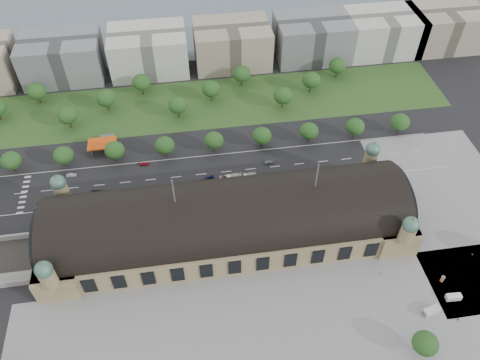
{
  "coord_description": "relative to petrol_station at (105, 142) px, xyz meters",
  "views": [
    {
      "loc": [
        -12.66,
        -118.96,
        160.53
      ],
      "look_at": [
        7.83,
        18.44,
        14.0
      ],
      "focal_mm": 35.0,
      "sensor_mm": 36.0,
      "label": 1
    }
  ],
  "objects": [
    {
      "name": "tree_belt_10",
      "position": [
        113.91,
        29.72,
        5.1
      ],
      "size": [
        10.4,
        10.4,
        12.48
      ],
      "color": "#2D2116",
      "rests_on": "ground"
    },
    {
      "name": "station",
      "position": [
        53.91,
        -65.28,
        7.33
      ],
      "size": [
        150.0,
        48.4,
        44.3
      ],
      "color": "tan",
      "rests_on": "ground"
    },
    {
      "name": "parked_car_2",
      "position": [
        3.53,
        -44.28,
        -2.23
      ],
      "size": [
        5.3,
        4.29,
        1.44
      ],
      "primitive_type": "imported",
      "rotation": [
        0.0,
        0.0,
        -1.03
      ],
      "color": "#1A294A",
      "rests_on": "ground"
    },
    {
      "name": "tree_row_9",
      "position": [
        149.91,
        -12.28,
        4.48
      ],
      "size": [
        9.6,
        9.6,
        11.52
      ],
      "color": "#2D2116",
      "rests_on": "ground"
    },
    {
      "name": "traffic_car_2",
      "position": [
        -3.17,
        -32.45,
        -2.17
      ],
      "size": [
        5.85,
        3.22,
        1.55
      ],
      "primitive_type": "imported",
      "rotation": [
        0.0,
        0.0,
        -1.69
      ],
      "color": "black",
      "rests_on": "ground"
    },
    {
      "name": "tree_belt_8",
      "position": [
        75.91,
        41.72,
        5.1
      ],
      "size": [
        10.4,
        10.4,
        12.48
      ],
      "color": "#2D2116",
      "rests_on": "ground"
    },
    {
      "name": "grass_belt",
      "position": [
        38.91,
        27.72,
        -2.95
      ],
      "size": [
        300.0,
        45.0,
        0.1
      ],
      "primitive_type": "cube",
      "color": "#2D5321",
      "rests_on": "ground"
    },
    {
      "name": "office_7",
      "position": [
        208.91,
        67.72,
        9.05
      ],
      "size": [
        45.0,
        32.0,
        24.0
      ],
      "primitive_type": "cube",
      "color": "tan",
      "rests_on": "ground"
    },
    {
      "name": "tree_row_2",
      "position": [
        -18.09,
        -12.28,
        4.48
      ],
      "size": [
        9.6,
        9.6,
        11.52
      ],
      "color": "#2D2116",
      "rests_on": "ground"
    },
    {
      "name": "parked_car_6",
      "position": [
        29.93,
        -40.28,
        -2.25
      ],
      "size": [
        5.16,
        4.17,
        1.4
      ],
      "primitive_type": "imported",
      "rotation": [
        0.0,
        0.0,
        -1.03
      ],
      "color": "black",
      "rests_on": "ground"
    },
    {
      "name": "van_east",
      "position": [
        134.38,
        -107.49,
        -1.77
      ],
      "size": [
        5.83,
        2.61,
        2.47
      ],
      "rotation": [
        0.0,
        0.0,
        -0.06
      ],
      "color": "white",
      "rests_on": "ground"
    },
    {
      "name": "plaza_east",
      "position": [
        156.91,
        -65.28,
        -2.95
      ],
      "size": [
        56.0,
        100.0,
        0.12
      ],
      "primitive_type": "cube",
      "color": "gray",
      "rests_on": "ground"
    },
    {
      "name": "office_4",
      "position": [
        73.91,
        67.72,
        9.05
      ],
      "size": [
        45.0,
        32.0,
        24.0
      ],
      "primitive_type": "cube",
      "color": "tan",
      "rests_on": "ground"
    },
    {
      "name": "van_south",
      "position": [
        123.57,
        -111.81,
        -1.62
      ],
      "size": [
        6.87,
        4.01,
        2.79
      ],
      "rotation": [
        0.0,
        0.0,
        0.24
      ],
      "color": "silver",
      "rests_on": "ground"
    },
    {
      "name": "tree_row_7",
      "position": [
        101.91,
        -12.28,
        4.48
      ],
      "size": [
        9.6,
        9.6,
        11.52
      ],
      "color": "#2D2116",
      "rests_on": "ground"
    },
    {
      "name": "parked_car_4",
      "position": [
        -1.58,
        -44.28,
        -2.28
      ],
      "size": [
        4.17,
        3.41,
        1.34
      ],
      "primitive_type": "imported",
      "rotation": [
        0.0,
        0.0,
        -0.99
      ],
      "color": "silver",
      "rests_on": "ground"
    },
    {
      "name": "tree_row_5",
      "position": [
        53.91,
        -12.28,
        4.48
      ],
      "size": [
        9.6,
        9.6,
        11.52
      ],
      "color": "#2D2116",
      "rests_on": "ground"
    },
    {
      "name": "traffic_car_6",
      "position": [
        132.33,
        -34.98,
        -2.27
      ],
      "size": [
        5.1,
        2.73,
        1.36
      ],
      "primitive_type": "imported",
      "rotation": [
        0.0,
        0.0,
        -1.47
      ],
      "color": "silver",
      "rests_on": "ground"
    },
    {
      "name": "tree_row_1",
      "position": [
        -42.09,
        -12.28,
        4.48
      ],
      "size": [
        9.6,
        9.6,
        11.52
      ],
      "color": "#2D2116",
      "rests_on": "ground"
    },
    {
      "name": "bus_west",
      "position": [
        49.4,
        -35.4,
        -1.27
      ],
      "size": [
        12.25,
        3.91,
        3.36
      ],
      "primitive_type": "imported",
      "rotation": [
        0.0,
        0.0,
        1.48
      ],
      "color": "red",
      "rests_on": "ground"
    },
    {
      "name": "petrol_station",
      "position": [
        0.0,
        0.0,
        0.0
      ],
      "size": [
        14.0,
        13.0,
        5.05
      ],
      "color": "#E1490D",
      "rests_on": "ground"
    },
    {
      "name": "tree_row_6",
      "position": [
        77.91,
        -12.28,
        4.48
      ],
      "size": [
        9.6,
        9.6,
        11.52
      ],
      "color": "#2D2116",
      "rests_on": "ground"
    },
    {
      "name": "traffic_car_4",
      "position": [
        49.48,
        -30.34,
        -2.22
      ],
      "size": [
        4.46,
        2.23,
        1.46
      ],
      "primitive_type": "imported",
      "rotation": [
        0.0,
        0.0,
        -1.45
      ],
      "color": "#1A1A4A",
      "rests_on": "ground"
    },
    {
      "name": "traffic_car_5",
      "position": [
        79.36,
        -24.83,
        -2.24
      ],
      "size": [
        4.4,
        1.84,
        1.41
      ],
      "primitive_type": "imported",
      "rotation": [
        0.0,
        0.0,
        1.65
      ],
      "color": "#4F5156",
      "rests_on": "ground"
    },
    {
      "name": "parked_car_1",
      "position": [
        -1.21,
        -40.28,
        -2.3
      ],
      "size": [
        5.07,
        4.46,
        1.3
      ],
      "primitive_type": "imported",
      "rotation": [
        0.0,
        0.0,
        -0.96
      ],
      "color": "maroon",
      "rests_on": "ground"
    },
    {
      "name": "tree_belt_11",
      "position": [
        132.91,
        41.72,
        5.1
      ],
      "size": [
        10.4,
        10.4,
        12.48
      ],
      "color": "#2D2116",
      "rests_on": "ground"
    },
    {
      "name": "pedestrian_2",
      "position": [
        151.54,
        -90.06,
        -2.0
      ],
      "size": [
        0.86,
        1.05,
        1.89
      ],
      "primitive_type": "imported",
      "rotation": [
        0.0,
        0.0,
        1.99
      ],
      "color": "gray",
      "rests_on": "ground"
    },
    {
      "name": "tree_belt_4",
      "position": [
        -0.09,
        29.72,
        5.1
      ],
      "size": [
        10.4,
        10.4,
        12.48
      ],
      "color": "#2D2116",
      "rests_on": "ground"
    },
    {
      "name": "bus_mid",
      "position": [
        59.84,
        -33.28,
        -1.32
      ],
      "size": [
        11.84,
        3.38,
        3.26
      ],
      "primitive_type": "imported",
      "rotation": [
        0.0,
        0.0,
        1.63
      ],
      "color": "white",
      "rests_on": "ground"
    },
    {
      "name": "pedestrian_0",
      "position": [
        111.17,
        -93.27,
        -2.14
      ],
      "size": [
        0.81,
        0.48,
        1.62
      ],
      "primitive_type": "imported",
      "rotation": [
        0.0,
        0.0,
        0.03
      ],
      "color": "gray",
      "rests_on": "ground"
    },
    {
      "name": "tree_row_3",
      "position": [
        5.91,
        -12.28,
        4.48
      ],
      "size": [
        9.6,
        9.6,
        11.52
      ],
      "color": "#2D2116",
      "rests_on": "ground"
    },
    {
      "name": "ground",
      "position": [
        53.91,
        -65.28,
        -2.95
      ],
      "size": [
        900.0,
        900.0,
        0.0
      ],
      "primitive_type": "plane",
      "color": "black",
      "rests_on": "ground"
    },
    {
      "name": "parked_car_5",
      "position": [
        29.02,
        -44.28,
        -2.18
      ],
      "size": [
        5.96,
        5.28,
        1.53
      ],
      "primitive_type": "imported",
      "rotation": [
        0.0,
        0.0,
        -0.95
      ],
      "color": "gray",
      "rests_on": "ground"
    },
    {
      "name": "advertising_column",
      "position": [
        133.91,
        -99.53,
        -1.42
      ],
      "size": [
        1.55,
        1.55,
        2.95
      ],
      "color": "#B6402D",
      "rests_on": "ground"
    },
    {
      "name": "parked_car_0",
      "position": [
        -12.01,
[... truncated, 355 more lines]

